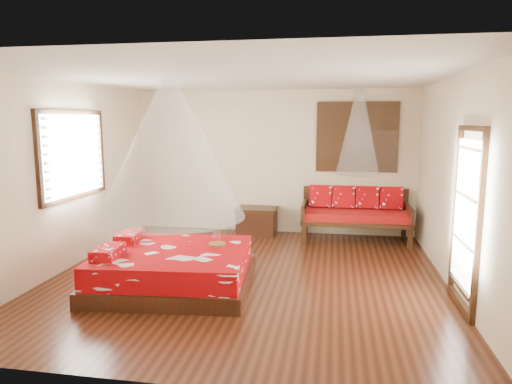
# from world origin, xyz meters

# --- Properties ---
(room) EXTENTS (5.54, 5.54, 2.84)m
(room) POSITION_xyz_m (0.00, 0.00, 1.40)
(room) COLOR black
(room) RESTS_ON ground
(bed) EXTENTS (2.18, 2.00, 0.63)m
(bed) POSITION_xyz_m (-0.92, -0.51, 0.25)
(bed) COLOR black
(bed) RESTS_ON floor
(daybed) EXTENTS (1.97, 0.88, 0.98)m
(daybed) POSITION_xyz_m (1.60, 2.39, 0.52)
(daybed) COLOR black
(daybed) RESTS_ON floor
(storage_chest) EXTENTS (0.79, 0.59, 0.53)m
(storage_chest) POSITION_xyz_m (-0.27, 2.45, 0.27)
(storage_chest) COLOR black
(storage_chest) RESTS_ON floor
(shutter_panel) EXTENTS (1.52, 0.06, 1.32)m
(shutter_panel) POSITION_xyz_m (1.60, 2.72, 1.90)
(shutter_panel) COLOR black
(shutter_panel) RESTS_ON wall_back
(window_left) EXTENTS (0.10, 1.74, 1.34)m
(window_left) POSITION_xyz_m (-2.71, 0.20, 1.70)
(window_left) COLOR black
(window_left) RESTS_ON wall_left
(glazed_door) EXTENTS (0.08, 1.02, 2.16)m
(glazed_door) POSITION_xyz_m (2.72, -0.60, 1.07)
(glazed_door) COLOR black
(glazed_door) RESTS_ON floor
(wine_tray) EXTENTS (0.24, 0.24, 0.20)m
(wine_tray) POSITION_xyz_m (-0.40, -0.17, 0.55)
(wine_tray) COLOR brown
(wine_tray) RESTS_ON bed
(mosquito_net_main) EXTENTS (1.92, 1.92, 1.80)m
(mosquito_net_main) POSITION_xyz_m (-0.91, -0.51, 1.85)
(mosquito_net_main) COLOR white
(mosquito_net_main) RESTS_ON ceiling
(mosquito_net_daybed) EXTENTS (0.77, 0.77, 1.50)m
(mosquito_net_daybed) POSITION_xyz_m (1.60, 2.25, 2.00)
(mosquito_net_daybed) COLOR white
(mosquito_net_daybed) RESTS_ON ceiling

